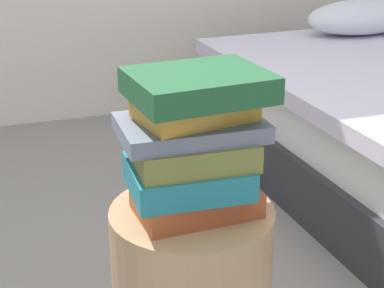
{
  "coord_description": "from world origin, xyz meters",
  "views": [
    {
      "loc": [
        -0.39,
        -1.12,
        1.09
      ],
      "look_at": [
        0.0,
        0.0,
        0.61
      ],
      "focal_mm": 58.81,
      "sensor_mm": 36.0,
      "label": 1
    }
  ],
  "objects_px": {
    "book_teal": "(188,176)",
    "book_olive": "(192,150)",
    "book_ochre": "(195,107)",
    "book_forest": "(198,85)",
    "book_slate": "(189,128)",
    "book_rust": "(196,201)"
  },
  "relations": [
    {
      "from": "book_teal",
      "to": "book_olive",
      "type": "distance_m",
      "value": 0.06
    },
    {
      "from": "book_ochre",
      "to": "book_forest",
      "type": "height_order",
      "value": "book_forest"
    },
    {
      "from": "book_slate",
      "to": "book_ochre",
      "type": "xyz_separation_m",
      "value": [
        0.01,
        0.0,
        0.04
      ]
    },
    {
      "from": "book_teal",
      "to": "book_slate",
      "type": "relative_size",
      "value": 0.83
    },
    {
      "from": "book_slate",
      "to": "book_forest",
      "type": "bearing_deg",
      "value": -44.45
    },
    {
      "from": "book_slate",
      "to": "book_ochre",
      "type": "distance_m",
      "value": 0.04
    },
    {
      "from": "book_rust",
      "to": "book_forest",
      "type": "relative_size",
      "value": 0.94
    },
    {
      "from": "book_teal",
      "to": "book_forest",
      "type": "xyz_separation_m",
      "value": [
        0.02,
        -0.01,
        0.2
      ]
    },
    {
      "from": "book_teal",
      "to": "book_forest",
      "type": "relative_size",
      "value": 0.91
    },
    {
      "from": "book_rust",
      "to": "book_teal",
      "type": "height_order",
      "value": "book_teal"
    },
    {
      "from": "book_olive",
      "to": "book_ochre",
      "type": "bearing_deg",
      "value": 57.7
    },
    {
      "from": "book_teal",
      "to": "book_ochre",
      "type": "xyz_separation_m",
      "value": [
        0.02,
        0.01,
        0.14
      ]
    },
    {
      "from": "book_olive",
      "to": "book_forest",
      "type": "height_order",
      "value": "book_forest"
    },
    {
      "from": "book_slate",
      "to": "book_ochre",
      "type": "height_order",
      "value": "book_ochre"
    },
    {
      "from": "book_teal",
      "to": "book_rust",
      "type": "bearing_deg",
      "value": -35.41
    },
    {
      "from": "book_rust",
      "to": "book_olive",
      "type": "xyz_separation_m",
      "value": [
        -0.01,
        0.01,
        0.11
      ]
    },
    {
      "from": "book_ochre",
      "to": "book_slate",
      "type": "bearing_deg",
      "value": 178.45
    },
    {
      "from": "book_ochre",
      "to": "book_forest",
      "type": "relative_size",
      "value": 0.84
    },
    {
      "from": "book_teal",
      "to": "book_forest",
      "type": "distance_m",
      "value": 0.2
    },
    {
      "from": "book_rust",
      "to": "book_teal",
      "type": "relative_size",
      "value": 1.03
    },
    {
      "from": "book_rust",
      "to": "book_forest",
      "type": "bearing_deg",
      "value": 39.35
    },
    {
      "from": "book_olive",
      "to": "book_ochre",
      "type": "distance_m",
      "value": 0.09
    }
  ]
}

